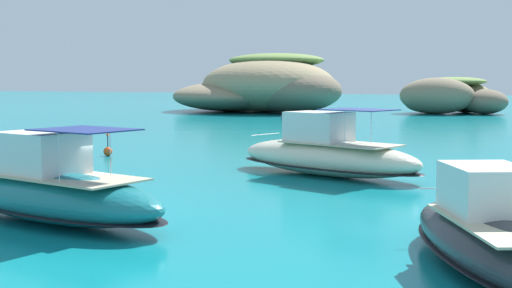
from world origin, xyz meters
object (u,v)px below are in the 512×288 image
object	(u,v)px
islet_small	(451,97)
channel_buoy	(108,151)
islet_large	(264,89)
motorboat_cream	(326,154)
motorboat_charcoal	(491,237)
motorboat_teal	(51,191)

from	to	relation	value
islet_small	channel_buoy	bearing A→B (deg)	-100.01
islet_large	motorboat_cream	world-z (taller)	islet_large
motorboat_charcoal	motorboat_teal	bearing A→B (deg)	179.35
motorboat_teal	channel_buoy	size ratio (longest dim) A/B	7.04
motorboat_cream	channel_buoy	world-z (taller)	motorboat_cream
motorboat_teal	motorboat_cream	size ratio (longest dim) A/B	0.94
motorboat_charcoal	channel_buoy	size ratio (longest dim) A/B	6.04
islet_large	channel_buoy	xyz separation A→B (m)	(14.82, -57.25, -3.07)
islet_small	channel_buoy	xyz separation A→B (m)	(-11.21, -63.52, -1.97)
motorboat_charcoal	motorboat_cream	size ratio (longest dim) A/B	0.81
motorboat_charcoal	channel_buoy	distance (m)	29.17
islet_large	islet_small	size ratio (longest dim) A/B	1.98
motorboat_cream	channel_buoy	distance (m)	15.18
motorboat_charcoal	motorboat_cream	distance (m)	16.79
motorboat_teal	motorboat_cream	distance (m)	14.84
islet_large	channel_buoy	world-z (taller)	islet_large
motorboat_charcoal	motorboat_teal	distance (m)	13.87
islet_small	motorboat_teal	bearing A→B (deg)	-90.80
islet_large	motorboat_cream	size ratio (longest dim) A/B	2.99
motorboat_teal	channel_buoy	world-z (taller)	motorboat_teal
islet_small	motorboat_cream	distance (m)	66.10
channel_buoy	islet_large	bearing A→B (deg)	104.52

